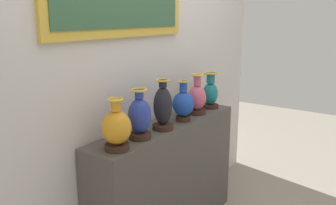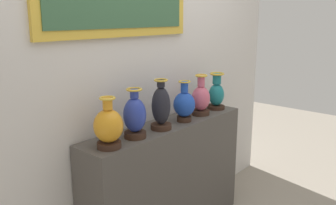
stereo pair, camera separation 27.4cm
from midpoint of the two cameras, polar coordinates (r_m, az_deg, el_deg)
The scene contains 8 objects.
display_shelf at distance 2.96m, azimuth 2.71°, elevation -12.29°, with size 1.55×0.32×0.95m, color #4C4742.
back_wall at distance 2.80m, azimuth -0.73°, elevation 9.76°, with size 3.42×0.14×3.13m.
vase_amber at distance 2.26m, azimuth -5.96°, elevation -3.84°, with size 0.19×0.19×0.33m.
vase_cobalt at distance 2.43m, azimuth -2.06°, elevation -2.25°, with size 0.16×0.16×0.34m.
vase_onyx at distance 2.61m, azimuth 1.89°, elevation -0.85°, with size 0.15×0.15×0.37m.
vase_sapphire at distance 2.82m, azimuth 5.35°, elevation -0.34°, with size 0.17×0.17×0.32m.
vase_rose at distance 3.03m, azimuth 7.77°, elevation 0.57°, with size 0.15×0.15×0.34m.
vase_teal at distance 3.23m, azimuth 10.05°, elevation 1.32°, with size 0.15×0.15×0.32m.
Camera 2 is at (-2.01, -1.75, 1.77)m, focal length 38.71 mm.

